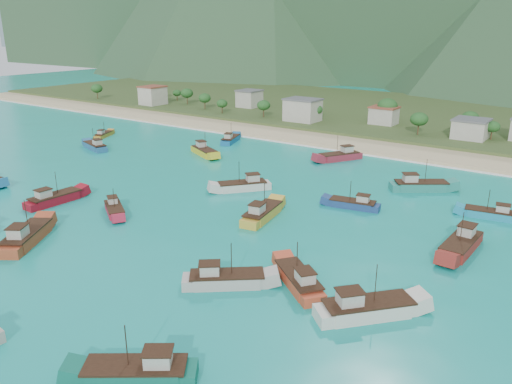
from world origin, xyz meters
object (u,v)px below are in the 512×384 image
Objects in this scene: boat_0 at (138,373)px; boat_26 at (420,186)px; boat_10 at (491,215)px; boat_19 at (54,199)px; boat_21 at (114,210)px; boat_11 at (104,135)px; boat_20 at (204,152)px; boat_3 at (353,205)px; boat_5 at (299,281)px; boat_4 at (461,246)px; boat_16 at (95,147)px; boat_23 at (366,310)px; boat_22 at (243,186)px; boat_8 at (340,157)px; boat_1 at (27,237)px; boat_17 at (225,280)px; boat_15 at (262,214)px; boat_7 at (230,140)px.

boat_26 is (3.24, 76.37, 0.10)m from boat_0.
boat_26 is at bearing 52.96° from boat_10.
boat_21 is at bearing 14.67° from boat_19.
boat_11 is 41.71m from boat_20.
boat_5 is (7.06, -32.68, 0.14)m from boat_3.
boat_4 is 117.36m from boat_11.
boat_23 is at bearing -93.60° from boat_16.
boat_5 is 42.77m from boat_22.
boat_3 is 0.84× the size of boat_8.
boat_1 is 44.12m from boat_22.
boat_17 is 1.17× the size of boat_21.
boat_15 is at bearing 128.99° from boat_8.
boat_21 is at bearing -77.93° from boat_26.
boat_1 is at bearing 124.66° from boat_10.
boat_0 is 0.89× the size of boat_1.
boat_1 reaches higher than boat_10.
boat_8 is at bearing -47.96° from boat_16.
boat_16 is at bearing -155.90° from boat_17.
boat_17 is at bearing -54.52° from boat_11.
boat_16 is 46.45m from boat_19.
boat_26 is at bearing 22.66° from boat_1.
boat_17 is 35.71m from boat_21.
boat_17 is (-1.14, -38.27, 0.16)m from boat_3.
boat_3 is 0.87× the size of boat_23.
boat_20 is (-51.33, 15.40, 0.19)m from boat_3.
boat_20 reaches higher than boat_19.
boat_20 is at bearing -174.00° from boat_23.
boat_10 is 41.92m from boat_15.
boat_17 is 0.89× the size of boat_26.
boat_10 is 0.84× the size of boat_20.
boat_23 is (-4.54, -25.93, 0.01)m from boat_4.
boat_4 is (22.00, -8.43, 0.26)m from boat_3.
boat_26 is at bearing 37.78° from boat_5.
boat_19 is 38.26m from boat_22.
boat_8 is at bearing 65.72° from boat_19.
boat_19 reaches higher than boat_11.
boat_11 is (-56.79, 60.55, -0.41)m from boat_1.
boat_3 is at bearing -32.05° from boat_0.
boat_11 is at bearing 42.92° from boat_8.
boat_11 is at bearing -95.05° from boat_21.
boat_0 is 41.85m from boat_1.
boat_1 is 1.03× the size of boat_15.
boat_16 is (-84.85, 60.49, -0.06)m from boat_0.
boat_20 is at bearing 62.53° from boat_3.
boat_0 is at bearing -80.77° from boat_15.
boat_21 is (-57.51, -20.14, -0.32)m from boat_4.
boat_8 reaches higher than boat_22.
boat_16 is 57.33m from boat_22.
boat_20 is at bearing -97.29° from boat_7.
boat_1 is 77.21m from boat_26.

